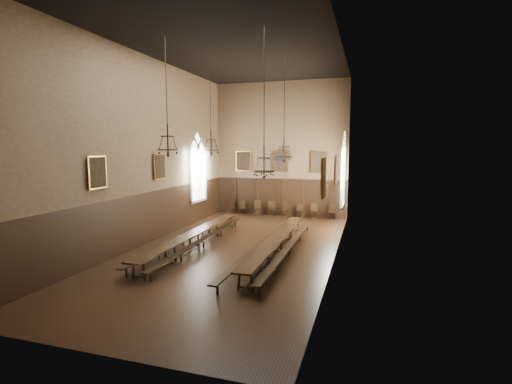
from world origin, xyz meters
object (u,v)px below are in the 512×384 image
at_px(bench_right_outer, 290,248).
at_px(chandelier_front_left, 168,142).
at_px(chandelier_front_right, 264,161).
at_px(table_left, 194,240).
at_px(chair_4, 285,212).
at_px(chair_7, 332,215).
at_px(chair_3, 272,212).
at_px(chandelier_back_left, 211,144).
at_px(bench_left_inner, 204,242).
at_px(chair_2, 258,211).
at_px(bench_left_outer, 183,240).
at_px(chair_5, 300,214).
at_px(chandelier_back_right, 284,150).
at_px(chair_1, 242,210).
at_px(table_right, 276,246).
at_px(chair_6, 314,214).
at_px(bench_right_inner, 262,247).
at_px(chair_0, 231,210).

xyz_separation_m(bench_right_outer, chandelier_front_left, (-4.63, -2.16, 4.58)).
bearing_deg(chandelier_front_right, table_left, 153.53).
bearing_deg(bench_right_outer, chair_4, 103.95).
relative_size(chandelier_front_left, chandelier_front_right, 0.85).
bearing_deg(chair_7, chair_3, 164.17).
bearing_deg(chandelier_back_left, bench_left_inner, -74.03).
height_order(chair_2, chair_7, chair_2).
height_order(bench_left_outer, chair_2, chair_2).
bearing_deg(chair_3, chair_5, -13.02).
distance_m(chandelier_back_right, chandelier_front_right, 4.37).
distance_m(chandelier_back_right, chandelier_front_left, 5.77).
relative_size(bench_left_inner, chair_1, 10.61).
distance_m(table_right, chair_5, 8.67).
height_order(table_right, chair_6, chair_6).
distance_m(chair_7, chandelier_front_right, 11.55).
bearing_deg(chair_4, chair_2, -179.59).
xyz_separation_m(bench_right_inner, chandelier_front_right, (0.63, -2.01, 3.87)).
xyz_separation_m(table_right, chair_1, (-4.59, 8.70, -0.10)).
bearing_deg(bench_right_outer, table_right, -165.84).
bearing_deg(chair_2, chair_3, -12.47).
distance_m(bench_left_outer, chair_7, 10.60).
bearing_deg(chair_1, chair_4, -18.09).
distance_m(bench_right_inner, chair_6, 8.69).
distance_m(chair_5, chandelier_back_left, 8.23).
height_order(chandelier_back_right, chandelier_front_right, same).
relative_size(table_left, bench_right_inner, 0.92).
xyz_separation_m(chair_4, chair_7, (3.11, 0.02, 0.00)).
distance_m(table_left, chair_0, 8.87).
xyz_separation_m(chair_5, chandelier_back_right, (0.31, -6.37, 4.28)).
distance_m(chair_0, chair_1, 0.83).
bearing_deg(chair_5, chair_0, 168.43).
bearing_deg(chair_2, chair_4, -15.68).
relative_size(table_left, chandelier_back_right, 1.97).
bearing_deg(chair_2, chair_6, -18.18).
bearing_deg(table_left, chair_0, 99.81).
bearing_deg(chair_6, chair_4, 159.39).
relative_size(bench_right_inner, chandelier_back_left, 2.29).
bearing_deg(chair_5, chandelier_front_left, -120.26).
xyz_separation_m(table_right, bench_left_outer, (-4.59, 0.07, -0.10)).
distance_m(bench_left_inner, chair_5, 9.14).
relative_size(bench_right_inner, chair_7, 11.04).
xyz_separation_m(table_left, chair_7, (5.48, 8.82, -0.09)).
distance_m(chair_4, chandelier_front_right, 11.53).
height_order(table_left, chair_0, chair_0).
relative_size(table_left, chair_1, 10.42).
bearing_deg(chair_2, chair_7, -16.53).
relative_size(table_left, chair_5, 10.90).
xyz_separation_m(chair_7, chandelier_back_right, (-1.79, -6.41, 4.25)).
relative_size(bench_left_inner, chair_3, 10.17).
bearing_deg(chandelier_front_right, chair_3, 102.98).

